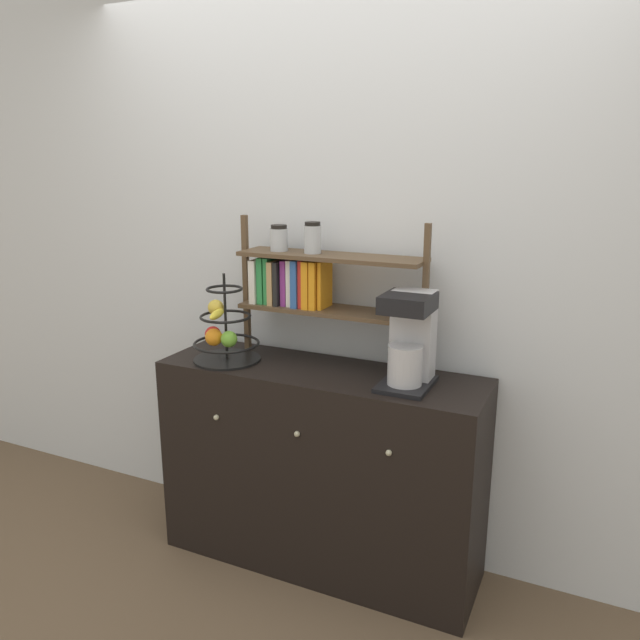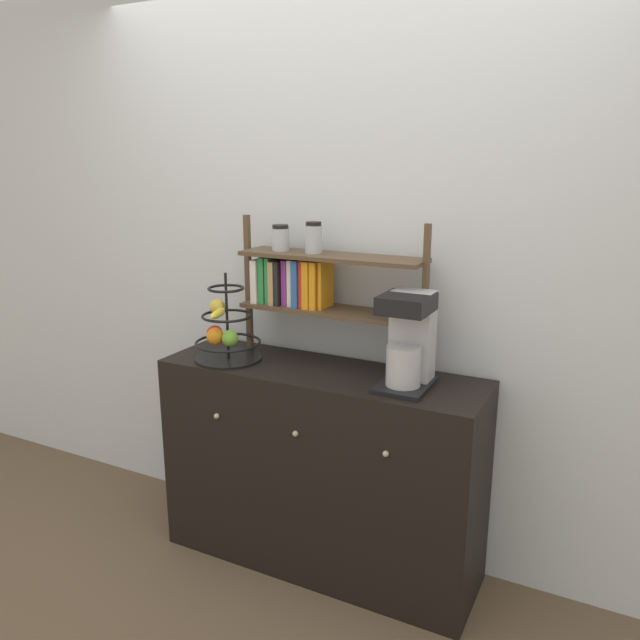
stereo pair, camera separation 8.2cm
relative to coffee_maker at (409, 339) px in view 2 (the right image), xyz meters
The scene contains 6 objects.
ground_plane 1.19m from the coffee_maker, 151.74° to the right, with size 12.00×12.00×0.00m, color brown.
wall_back 0.51m from the coffee_maker, 145.91° to the left, with size 7.00×0.05×2.60m, color silver.
sideboard 0.76m from the coffee_maker, behind, with size 1.41×0.45×0.92m.
coffee_maker is the anchor object (origin of this frame).
fruit_stand 0.83m from the coffee_maker, behind, with size 0.30×0.30×0.39m.
shelf_hutch 0.54m from the coffee_maker, 167.90° to the left, with size 0.86×0.20×0.63m.
Camera 2 is at (1.14, -2.02, 1.79)m, focal length 35.00 mm.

